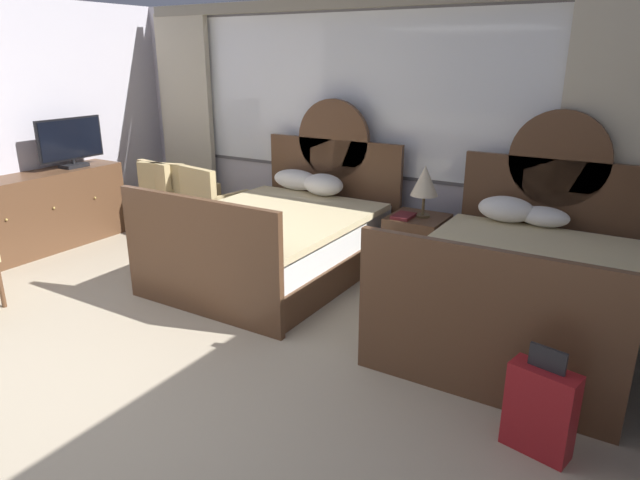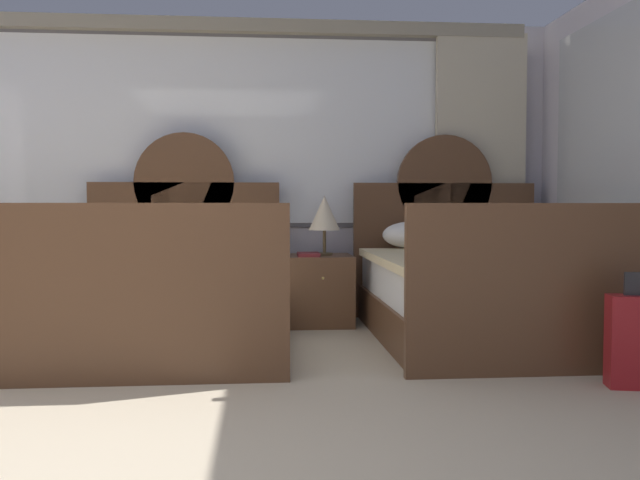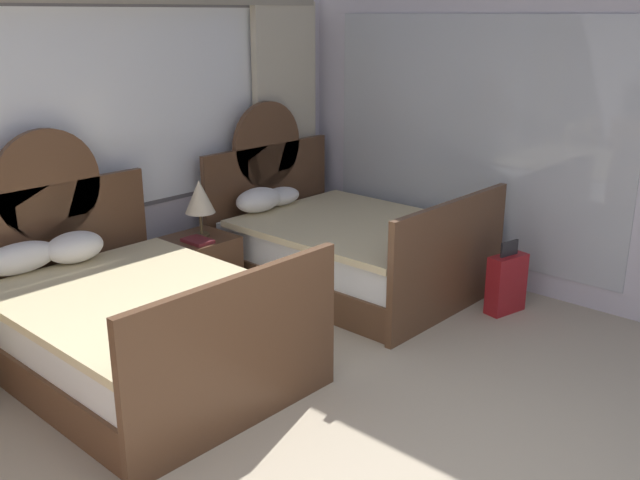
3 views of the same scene
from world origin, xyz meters
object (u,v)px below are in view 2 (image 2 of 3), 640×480
object	(u,v)px
armchair_by_window_left	(3,275)
nightstand_between_beds	(320,290)
bed_near_mirror	(480,291)
bed_near_window	(169,294)
book_on_nightstand	(308,254)
table_lamp_on_nightstand	(324,214)

from	to	relation	value
armchair_by_window_left	nightstand_between_beds	bearing A→B (deg)	4.59
bed_near_mirror	bed_near_window	bearing A→B (deg)	179.92
bed_near_window	book_on_nightstand	size ratio (longest dim) A/B	8.72
book_on_nightstand	bed_near_mirror	bearing A→B (deg)	-25.32
bed_near_window	book_on_nightstand	distance (m)	1.25
bed_near_window	table_lamp_on_nightstand	bearing A→B (deg)	30.99
nightstand_between_beds	table_lamp_on_nightstand	world-z (taller)	table_lamp_on_nightstand
bed_near_mirror	nightstand_between_beds	world-z (taller)	bed_near_mirror
bed_near_window	bed_near_mirror	world-z (taller)	same
bed_near_window	table_lamp_on_nightstand	xyz separation A→B (m)	(1.22, 0.73, 0.58)
table_lamp_on_nightstand	armchair_by_window_left	distance (m)	2.62
bed_near_mirror	armchair_by_window_left	distance (m)	3.73
bed_near_window	nightstand_between_beds	xyz separation A→B (m)	(1.18, 0.71, -0.07)
nightstand_between_beds	book_on_nightstand	size ratio (longest dim) A/B	2.28
bed_near_window	armchair_by_window_left	xyz separation A→B (m)	(-1.35, 0.50, 0.10)
table_lamp_on_nightstand	book_on_nightstand	size ratio (longest dim) A/B	1.96
bed_near_mirror	book_on_nightstand	world-z (taller)	bed_near_mirror
nightstand_between_beds	armchair_by_window_left	xyz separation A→B (m)	(-2.53, -0.20, 0.17)
nightstand_between_beds	table_lamp_on_nightstand	size ratio (longest dim) A/B	1.16
table_lamp_on_nightstand	book_on_nightstand	xyz separation A→B (m)	(-0.15, -0.13, -0.34)
armchair_by_window_left	table_lamp_on_nightstand	bearing A→B (deg)	5.04
table_lamp_on_nightstand	book_on_nightstand	world-z (taller)	table_lamp_on_nightstand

